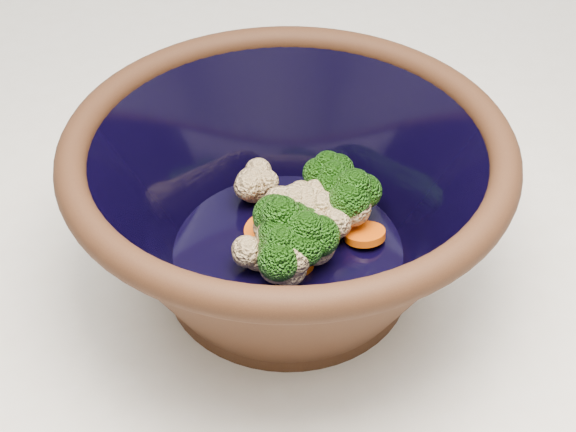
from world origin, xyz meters
name	(u,v)px	position (x,y,z in m)	size (l,w,h in m)	color
mixing_bowl	(288,202)	(-0.09, -0.05, 0.98)	(0.32, 0.32, 0.14)	black
vegetable_pile	(305,218)	(-0.08, -0.05, 0.95)	(0.12, 0.13, 0.06)	#608442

